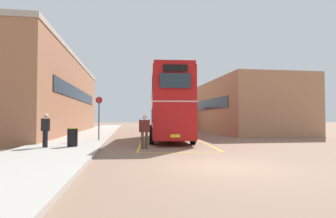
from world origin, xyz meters
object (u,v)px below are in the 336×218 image
at_px(bus_stop_sign, 99,114).
at_px(double_decker_bus, 169,105).
at_px(pedestrian_boarding, 144,129).
at_px(litter_bin, 72,137).
at_px(pedestrian_waiting_near, 45,128).
at_px(single_deck_bus, 167,117).

bearing_deg(bus_stop_sign, double_decker_bus, 12.36).
xyz_separation_m(pedestrian_boarding, litter_bin, (-3.64, 0.37, -0.41)).
bearing_deg(litter_bin, pedestrian_waiting_near, -169.11).
xyz_separation_m(single_deck_bus, pedestrian_boarding, (-4.62, -24.17, -0.62)).
bearing_deg(pedestrian_waiting_near, double_decker_bus, 35.92).
bearing_deg(litter_bin, single_deck_bus, 70.86).
bearing_deg(pedestrian_waiting_near, bus_stop_sign, 61.53).
height_order(single_deck_bus, pedestrian_waiting_near, single_deck_bus).
distance_m(pedestrian_boarding, bus_stop_sign, 5.00).
height_order(double_decker_bus, litter_bin, double_decker_bus).
xyz_separation_m(double_decker_bus, bus_stop_sign, (-4.79, -1.05, -0.68)).
distance_m(pedestrian_waiting_near, bus_stop_sign, 4.59).
height_order(pedestrian_boarding, pedestrian_waiting_near, pedestrian_waiting_near).
bearing_deg(single_deck_bus, bus_stop_sign, -110.12).
bearing_deg(bus_stop_sign, litter_bin, -103.72).
relative_size(single_deck_bus, pedestrian_boarding, 5.69).
height_order(litter_bin, bus_stop_sign, bus_stop_sign).
bearing_deg(litter_bin, pedestrian_boarding, -5.84).
distance_m(double_decker_bus, litter_bin, 7.68).
bearing_deg(litter_bin, bus_stop_sign, 76.28).
bearing_deg(bus_stop_sign, single_deck_bus, 69.88).
distance_m(double_decker_bus, bus_stop_sign, 4.95).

